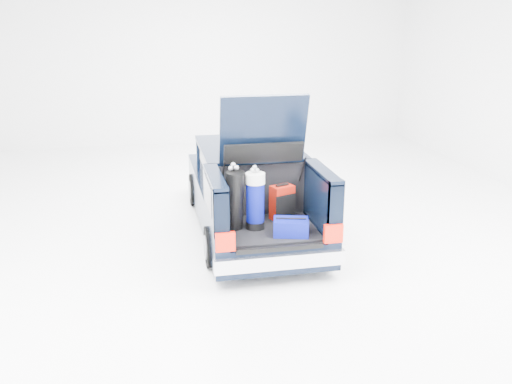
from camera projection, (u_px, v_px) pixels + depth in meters
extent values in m
plane|color=white|center=(250.00, 229.00, 9.42)|extent=(14.00, 14.00, 0.00)
cube|color=black|center=(244.00, 190.00, 9.87)|extent=(1.75, 3.00, 0.70)
cube|color=black|center=(231.00, 172.00, 11.37)|extent=(1.70, 0.30, 0.50)
cube|color=silver|center=(230.00, 174.00, 11.52)|extent=(1.72, 0.10, 0.22)
cube|color=black|center=(249.00, 164.00, 9.22)|extent=(1.55, 1.95, 0.54)
cube|color=black|center=(248.00, 148.00, 9.13)|extent=(1.62, 2.05, 0.06)
cube|color=black|center=(269.00, 244.00, 7.91)|extent=(1.75, 1.30, 0.40)
cube|color=black|center=(269.00, 229.00, 7.86)|extent=(1.32, 1.18, 0.05)
cube|color=black|center=(216.00, 207.00, 7.58)|extent=(0.20, 1.30, 0.85)
cube|color=black|center=(322.00, 200.00, 7.87)|extent=(0.20, 1.30, 0.85)
cube|color=black|center=(215.00, 177.00, 7.44)|extent=(0.20, 1.30, 0.06)
cube|color=black|center=(323.00, 171.00, 7.73)|extent=(0.20, 1.30, 0.06)
cube|color=black|center=(261.00, 191.00, 8.30)|extent=(1.36, 0.08, 0.84)
cube|color=silver|center=(280.00, 262.00, 7.27)|extent=(1.80, 0.12, 0.20)
cube|color=#B71607|center=(225.00, 242.00, 7.05)|extent=(0.26, 0.07, 0.26)
cube|color=#B71607|center=(333.00, 233.00, 7.33)|extent=(0.26, 0.07, 0.26)
cube|color=black|center=(280.00, 249.00, 7.25)|extent=(1.20, 0.06, 0.06)
cube|color=black|center=(263.00, 129.00, 7.84)|extent=(1.28, 0.33, 1.03)
cube|color=black|center=(263.00, 119.00, 7.83)|extent=(0.95, 0.17, 0.54)
cylinder|color=black|center=(195.00, 190.00, 10.53)|extent=(0.20, 0.62, 0.62)
cylinder|color=slate|center=(195.00, 190.00, 10.53)|extent=(0.23, 0.36, 0.36)
cylinder|color=black|center=(277.00, 185.00, 10.83)|extent=(0.20, 0.62, 0.62)
cylinder|color=slate|center=(277.00, 185.00, 10.83)|extent=(0.23, 0.36, 0.36)
cylinder|color=black|center=(212.00, 247.00, 7.91)|extent=(0.20, 0.62, 0.62)
cylinder|color=slate|center=(212.00, 247.00, 7.91)|extent=(0.23, 0.36, 0.36)
cylinder|color=black|center=(320.00, 238.00, 8.22)|extent=(0.20, 0.62, 0.62)
cylinder|color=slate|center=(320.00, 238.00, 8.22)|extent=(0.23, 0.36, 0.36)
cube|color=maroon|center=(282.00, 202.00, 8.12)|extent=(0.38, 0.31, 0.52)
cube|color=black|center=(282.00, 185.00, 8.03)|extent=(0.21, 0.12, 0.03)
cube|color=black|center=(284.00, 208.00, 8.04)|extent=(0.33, 0.14, 0.40)
cylinder|color=black|center=(234.00, 201.00, 7.67)|extent=(0.38, 0.42, 0.88)
cube|color=white|center=(233.00, 196.00, 7.77)|extent=(0.10, 0.06, 0.31)
sphere|color=#99999E|center=(231.00, 168.00, 7.54)|extent=(0.07, 0.07, 0.07)
sphere|color=#99999E|center=(236.00, 168.00, 7.50)|extent=(0.07, 0.07, 0.07)
cylinder|color=black|center=(255.00, 224.00, 7.82)|extent=(0.36, 0.36, 0.11)
cylinder|color=#04096D|center=(255.00, 202.00, 7.72)|extent=(0.34, 0.34, 0.59)
cylinder|color=white|center=(255.00, 178.00, 7.61)|extent=(0.36, 0.36, 0.15)
sphere|color=#99999E|center=(257.00, 170.00, 7.60)|extent=(0.07, 0.07, 0.07)
sphere|color=#99999E|center=(255.00, 167.00, 7.60)|extent=(0.07, 0.07, 0.07)
cube|color=#04096D|center=(291.00, 227.00, 7.56)|extent=(0.55, 0.43, 0.23)
cylinder|color=black|center=(291.00, 219.00, 7.52)|extent=(0.41, 0.13, 0.03)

